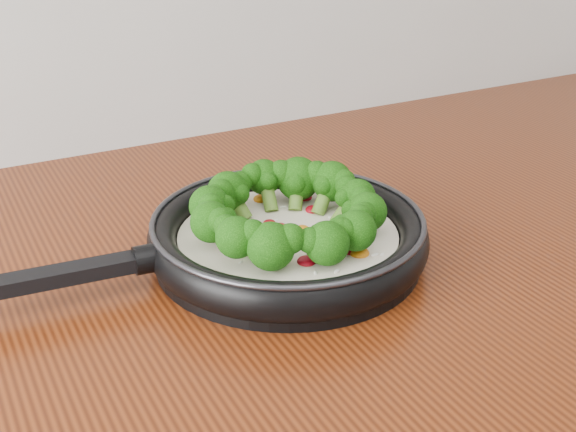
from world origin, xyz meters
TOP-DOWN VIEW (x-y plane):
  - skillet at (-0.13, 1.08)m, footprint 0.47×0.32m

SIDE VIEW (x-z plane):
  - skillet at x=-0.13m, z-range 0.89..0.97m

